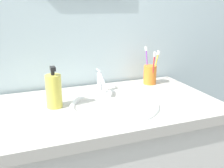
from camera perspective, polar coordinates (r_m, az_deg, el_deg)
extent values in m
cube|color=silver|center=(1.40, -6.55, 12.82)|extent=(2.23, 0.04, 2.40)
cube|color=#BCB7AD|center=(1.18, -1.99, -5.25)|extent=(1.03, 0.57, 0.04)
ellipsoid|color=white|center=(1.16, 0.53, -6.90)|extent=(0.34, 0.34, 0.10)
torus|color=white|center=(1.15, 0.53, -4.72)|extent=(0.39, 0.39, 0.02)
cylinder|color=#595B60|center=(1.18, 0.52, -8.84)|extent=(0.03, 0.03, 0.01)
cylinder|color=silver|center=(1.31, -2.67, 0.39)|extent=(0.02, 0.02, 0.10)
cylinder|color=silver|center=(1.26, -1.94, 0.35)|extent=(0.02, 0.11, 0.07)
cylinder|color=silver|center=(1.31, -2.91, 2.96)|extent=(0.01, 0.05, 0.01)
cylinder|color=orange|center=(1.45, 8.18, 1.99)|extent=(0.07, 0.07, 0.10)
cylinder|color=red|center=(1.42, 8.87, 3.14)|extent=(0.01, 0.03, 0.17)
cube|color=white|center=(1.39, 9.19, 6.35)|extent=(0.01, 0.02, 0.03)
cylinder|color=yellow|center=(1.46, 9.24, 3.52)|extent=(0.04, 0.01, 0.16)
cube|color=white|center=(1.45, 9.97, 6.66)|extent=(0.02, 0.01, 0.03)
cylinder|color=purple|center=(1.47, 7.61, 4.00)|extent=(0.01, 0.04, 0.18)
cube|color=white|center=(1.46, 7.35, 7.59)|extent=(0.01, 0.02, 0.03)
cylinder|color=#DBCC4C|center=(1.14, -12.43, -1.54)|extent=(0.07, 0.07, 0.14)
cylinder|color=black|center=(1.11, -12.69, 2.39)|extent=(0.02, 0.02, 0.02)
cube|color=black|center=(1.10, -12.66, 3.26)|extent=(0.02, 0.04, 0.02)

